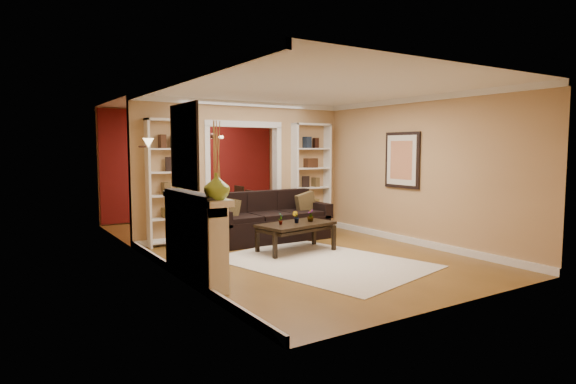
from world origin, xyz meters
TOP-DOWN VIEW (x-y plane):
  - floor at (0.00, 0.00)m, footprint 8.00×8.00m
  - ceiling at (0.00, 0.00)m, footprint 8.00×8.00m
  - wall_back at (0.00, 4.00)m, footprint 8.00×0.00m
  - wall_front at (0.00, -4.00)m, footprint 8.00×0.00m
  - wall_left at (-2.25, 0.00)m, footprint 0.00×8.00m
  - wall_right at (2.25, 0.00)m, footprint 0.00×8.00m
  - partition_wall at (0.00, 1.20)m, footprint 4.50×0.15m
  - red_back_panel at (0.00, 3.97)m, footprint 4.44×0.04m
  - dining_window at (0.00, 3.93)m, footprint 0.78×0.03m
  - area_rug at (-0.04, -1.56)m, footprint 2.89×3.53m
  - sofa at (0.16, 0.45)m, footprint 2.38×1.03m
  - pillow_left at (-0.68, 0.43)m, footprint 0.39×0.13m
  - pillow_right at (1.00, 0.43)m, footprint 0.42×0.16m
  - coffee_table at (0.05, -0.67)m, footprint 1.41×0.92m
  - plant_left at (-0.25, -0.67)m, footprint 0.13×0.14m
  - plant_center at (0.05, -0.67)m, footprint 0.14×0.14m
  - plant_right at (0.36, -0.67)m, footprint 0.15×0.15m
  - bookshelf_left at (-1.55, 1.03)m, footprint 0.90×0.30m
  - bookshelf_right at (1.55, 1.03)m, footprint 0.90×0.30m
  - fireplace at (-2.09, -1.50)m, footprint 0.32×1.70m
  - vase at (-2.09, -2.20)m, footprint 0.38×0.38m
  - mirror at (-2.23, -1.50)m, footprint 0.03×0.95m
  - wall_sconce at (-2.15, 0.55)m, footprint 0.18×0.18m
  - framed_art at (2.21, -1.00)m, footprint 0.04×0.85m
  - dining_table at (-0.01, 2.64)m, footprint 1.60×0.89m
  - dining_chair_nw at (-0.56, 2.34)m, footprint 0.49×0.49m
  - dining_chair_ne at (0.54, 2.34)m, footprint 0.49×0.49m
  - dining_chair_sw at (-0.56, 2.94)m, footprint 0.46×0.46m
  - dining_chair_se at (0.54, 2.94)m, footprint 0.45×0.45m
  - chandelier at (0.00, 2.70)m, footprint 0.50×0.50m

SIDE VIEW (x-z plane):
  - floor at x=0.00m, z-range 0.00..0.00m
  - area_rug at x=-0.04m, z-range 0.00..0.01m
  - coffee_table at x=0.05m, z-range 0.00..0.50m
  - dining_table at x=-0.01m, z-range 0.00..0.56m
  - dining_chair_ne at x=0.54m, z-range 0.00..0.83m
  - dining_chair_se at x=0.54m, z-range 0.00..0.89m
  - dining_chair_sw at x=-0.56m, z-range 0.00..0.91m
  - dining_chair_nw at x=-0.56m, z-range 0.00..0.93m
  - sofa at x=0.16m, z-range 0.00..0.93m
  - fireplace at x=-2.09m, z-range 0.00..1.16m
  - plant_center at x=0.05m, z-range 0.50..0.70m
  - plant_right at x=0.36m, z-range 0.50..0.71m
  - plant_left at x=-0.25m, z-range 0.50..0.71m
  - pillow_left at x=-0.68m, z-range 0.45..0.84m
  - pillow_right at x=1.00m, z-range 0.45..0.87m
  - bookshelf_left at x=-1.55m, z-range 0.00..2.30m
  - bookshelf_right at x=1.55m, z-range 0.00..2.30m
  - red_back_panel at x=0.00m, z-range 0.00..2.64m
  - vase at x=-2.09m, z-range 1.16..1.48m
  - wall_back at x=0.00m, z-range -2.65..5.35m
  - wall_front at x=0.00m, z-range -2.65..5.35m
  - wall_left at x=-2.25m, z-range -2.65..5.35m
  - wall_right at x=2.25m, z-range -2.65..5.35m
  - partition_wall at x=0.00m, z-range 0.00..2.70m
  - dining_window at x=0.00m, z-range 1.06..2.04m
  - framed_art at x=2.21m, z-range 1.02..2.08m
  - mirror at x=-2.23m, z-range 1.25..2.35m
  - wall_sconce at x=-2.15m, z-range 1.72..1.94m
  - chandelier at x=0.00m, z-range 1.87..2.17m
  - ceiling at x=0.00m, z-range 2.70..2.70m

